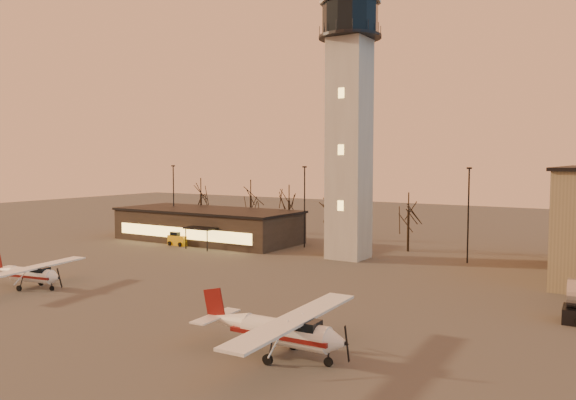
{
  "coord_description": "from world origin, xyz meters",
  "views": [
    {
      "loc": [
        27.05,
        -25.94,
        10.93
      ],
      "look_at": [
        2.71,
        13.0,
        7.63
      ],
      "focal_mm": 35.0,
      "sensor_mm": 36.0,
      "label": 1
    }
  ],
  "objects": [
    {
      "name": "service_cart",
      "position": [
        -22.55,
        27.0,
        0.66
      ],
      "size": [
        2.79,
        1.84,
        1.73
      ],
      "rotation": [
        0.0,
        0.0,
        -0.04
      ],
      "color": "gold",
      "rests_on": "ground"
    },
    {
      "name": "terminal",
      "position": [
        -21.99,
        31.98,
        2.16
      ],
      "size": [
        25.4,
        12.2,
        4.3
      ],
      "color": "black",
      "rests_on": "ground"
    },
    {
      "name": "cessna_front",
      "position": [
        11.07,
        -0.34,
        1.17
      ],
      "size": [
        9.79,
        12.38,
        3.41
      ],
      "rotation": [
        0.0,
        0.0,
        0.04
      ],
      "color": "silver",
      "rests_on": "ground"
    },
    {
      "name": "ground",
      "position": [
        0.0,
        0.0,
        0.0
      ],
      "size": [
        220.0,
        220.0,
        0.0
      ],
      "primitive_type": "plane",
      "color": "#423F3D",
      "rests_on": "ground"
    },
    {
      "name": "light_poles",
      "position": [
        0.5,
        31.0,
        5.41
      ],
      "size": [
        58.5,
        12.25,
        10.14
      ],
      "color": "black",
      "rests_on": "ground"
    },
    {
      "name": "tree_row",
      "position": [
        -13.7,
        39.16,
        5.94
      ],
      "size": [
        37.2,
        9.2,
        8.8
      ],
      "color": "black",
      "rests_on": "ground"
    },
    {
      "name": "cessna_rear",
      "position": [
        -16.17,
        2.41,
        0.96
      ],
      "size": [
        8.16,
        10.27,
        2.82
      ],
      "rotation": [
        0.0,
        0.0,
        0.17
      ],
      "color": "white",
      "rests_on": "ground"
    },
    {
      "name": "control_tower",
      "position": [
        0.0,
        30.0,
        16.33
      ],
      "size": [
        6.8,
        6.8,
        32.6
      ],
      "color": "#999791",
      "rests_on": "ground"
    }
  ]
}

